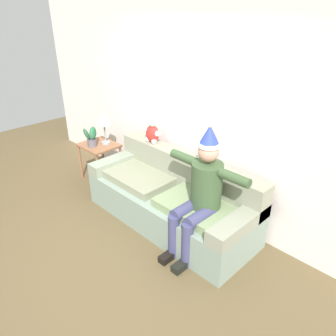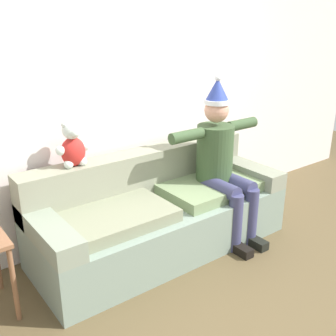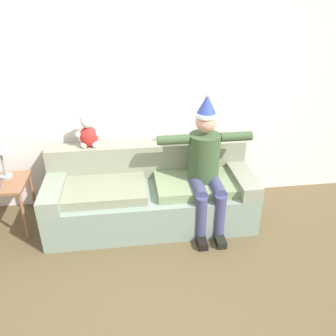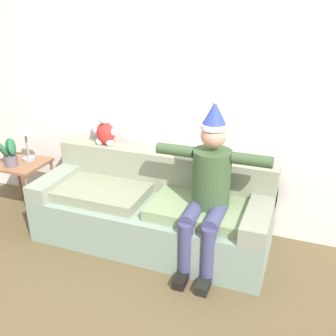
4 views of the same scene
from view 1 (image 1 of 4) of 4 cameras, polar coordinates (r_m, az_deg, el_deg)
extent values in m
plane|color=brown|center=(3.84, -10.54, -15.30)|extent=(10.00, 10.00, 0.00)
cube|color=silver|center=(4.09, 6.02, 9.64)|extent=(7.00, 0.10, 2.70)
cube|color=gray|center=(4.19, 0.21, -6.95)|extent=(2.29, 0.89, 0.44)
cube|color=gray|center=(4.18, 3.36, -0.37)|extent=(2.29, 0.24, 0.40)
cube|color=gray|center=(4.73, -8.69, 1.13)|extent=(0.22, 0.89, 0.16)
cube|color=gray|center=(3.49, 12.48, -9.44)|extent=(0.22, 0.89, 0.16)
cube|color=gray|center=(4.35, -5.07, -1.53)|extent=(0.92, 0.62, 0.10)
cube|color=gray|center=(3.72, 5.33, -6.91)|extent=(0.92, 0.62, 0.10)
cylinder|color=#38502F|center=(3.54, 6.79, -3.02)|extent=(0.34, 0.34, 0.52)
sphere|color=tan|center=(3.36, 7.16, 2.91)|extent=(0.22, 0.22, 0.22)
cylinder|color=white|center=(3.33, 7.23, 4.12)|extent=(0.23, 0.23, 0.04)
cone|color=#2C3E95|center=(3.29, 7.34, 5.88)|extent=(0.21, 0.21, 0.20)
sphere|color=white|center=(3.25, 7.45, 7.53)|extent=(0.06, 0.06, 0.06)
cylinder|color=#3D3E65|center=(3.60, 3.30, -7.18)|extent=(0.14, 0.40, 0.14)
cylinder|color=#3D3E65|center=(3.64, 1.02, -11.96)|extent=(0.13, 0.13, 0.54)
cube|color=black|center=(3.75, 0.11, -15.24)|extent=(0.10, 0.24, 0.08)
cylinder|color=#3D3E65|center=(3.49, 5.75, -8.47)|extent=(0.14, 0.40, 0.14)
cylinder|color=#3D3E65|center=(3.54, 3.41, -13.39)|extent=(0.13, 0.13, 0.54)
cube|color=black|center=(3.64, 2.42, -16.73)|extent=(0.10, 0.24, 0.08)
cylinder|color=#38502F|center=(3.63, 2.82, 1.88)|extent=(0.34, 0.10, 0.10)
cylinder|color=#38502F|center=(3.26, 11.63, -1.75)|extent=(0.34, 0.10, 0.10)
ellipsoid|color=red|center=(4.47, -2.74, 6.02)|extent=(0.20, 0.16, 0.24)
sphere|color=white|center=(4.40, -2.79, 8.21)|extent=(0.15, 0.15, 0.15)
sphere|color=white|center=(4.37, -3.37, 7.91)|extent=(0.07, 0.07, 0.07)
sphere|color=white|center=(4.42, -3.27, 9.01)|extent=(0.05, 0.05, 0.05)
sphere|color=white|center=(4.35, -2.33, 8.71)|extent=(0.05, 0.05, 0.05)
sphere|color=white|center=(4.53, -3.65, 6.71)|extent=(0.08, 0.08, 0.08)
sphere|color=white|center=(4.52, -3.51, 5.11)|extent=(0.08, 0.08, 0.08)
sphere|color=white|center=(4.38, -1.82, 6.05)|extent=(0.08, 0.08, 0.08)
sphere|color=white|center=(4.44, -2.48, 4.71)|extent=(0.08, 0.08, 0.08)
cube|color=#8D5C3D|center=(5.17, -12.06, 3.93)|extent=(0.56, 0.49, 0.03)
cylinder|color=#8D5C3D|center=(5.39, -15.14, 1.05)|extent=(0.04, 0.04, 0.57)
cylinder|color=#8D5C3D|center=(5.00, -12.17, -0.72)|extent=(0.04, 0.04, 0.57)
cylinder|color=#8D5C3D|center=(5.59, -11.38, 2.42)|extent=(0.04, 0.04, 0.57)
cylinder|color=#8D5C3D|center=(5.21, -8.25, 0.82)|extent=(0.04, 0.04, 0.57)
cylinder|color=#909598|center=(5.17, -10.87, 4.39)|extent=(0.14, 0.14, 0.03)
cylinder|color=gray|center=(5.11, -11.02, 6.05)|extent=(0.02, 0.02, 0.29)
cone|color=silver|center=(5.03, -11.25, 8.54)|extent=(0.24, 0.24, 0.18)
cylinder|color=#5C565F|center=(5.10, -13.21, 4.39)|extent=(0.14, 0.14, 0.12)
ellipsoid|color=#225A37|center=(5.01, -13.13, 5.99)|extent=(0.12, 0.15, 0.21)
ellipsoid|color=#1B5724|center=(5.11, -13.02, 6.10)|extent=(0.14, 0.13, 0.19)
ellipsoid|color=#235331|center=(5.04, -14.13, 5.81)|extent=(0.18, 0.14, 0.21)
camera|label=2|loc=(4.39, -47.16, 10.91)|focal=43.10mm
camera|label=3|loc=(2.80, -62.68, 9.89)|focal=36.16mm
camera|label=4|loc=(1.32, -65.12, -4.90)|focal=40.55mm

